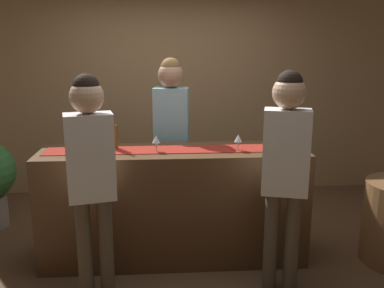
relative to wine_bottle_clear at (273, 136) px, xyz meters
name	(u,v)px	position (x,y,z in m)	size (l,w,h in m)	color
ground_plane	(174,256)	(-0.87, 0.02, -1.13)	(10.00, 10.00, 0.00)	brown
back_wall	(169,81)	(-0.87, 1.92, 0.32)	(6.00, 0.12, 2.90)	tan
bar_counter	(174,205)	(-0.87, 0.02, -0.62)	(2.32, 0.60, 1.02)	#543821
counter_runner_cloth	(173,150)	(-0.87, 0.02, -0.11)	(2.21, 0.28, 0.01)	maroon
wine_bottle_clear	(273,136)	(0.00, 0.00, 0.00)	(0.07, 0.07, 0.30)	#B2C6C1
wine_bottle_amber	(114,136)	(-1.39, 0.09, 0.00)	(0.07, 0.07, 0.30)	brown
wine_glass_near_customer	(156,140)	(-1.02, -0.04, -0.01)	(0.07, 0.07, 0.14)	silver
wine_glass_mid_counter	(238,139)	(-0.31, -0.05, -0.01)	(0.07, 0.07, 0.14)	silver
bartender	(171,126)	(-0.88, 0.60, -0.01)	(0.36, 0.25, 1.79)	#26262B
customer_sipping	(286,159)	(-0.05, -0.57, -0.05)	(0.38, 0.28, 1.74)	brown
customer_browsing	(91,164)	(-1.48, -0.57, -0.06)	(0.38, 0.27, 1.72)	brown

